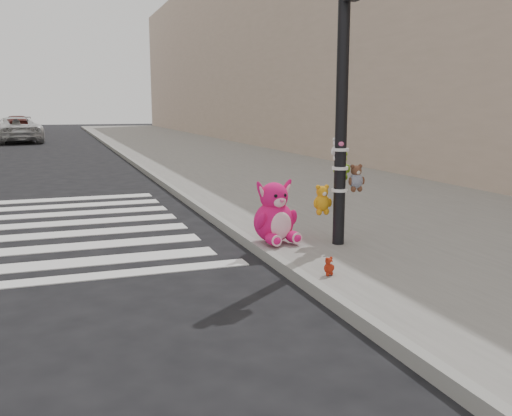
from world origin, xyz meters
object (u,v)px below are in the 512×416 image
object	(u,v)px
pink_bunny	(275,217)
car_white_near	(16,130)
signal_pole	(341,124)
red_teddy	(329,266)

from	to	relation	value
pink_bunny	car_white_near	distance (m)	27.31
car_white_near	signal_pole	bearing A→B (deg)	92.02
pink_bunny	red_teddy	xyz separation A→B (m)	(-0.00, -1.67, -0.26)
pink_bunny	red_teddy	bearing A→B (deg)	-99.25
pink_bunny	car_white_near	xyz separation A→B (m)	(-4.72, 26.89, 0.20)
red_teddy	car_white_near	bearing A→B (deg)	82.74
red_teddy	car_white_near	world-z (taller)	car_white_near
signal_pole	car_white_near	distance (m)	27.82
signal_pole	car_white_near	bearing A→B (deg)	101.46
signal_pole	red_teddy	xyz separation A→B (m)	(-0.80, -1.32, -1.53)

